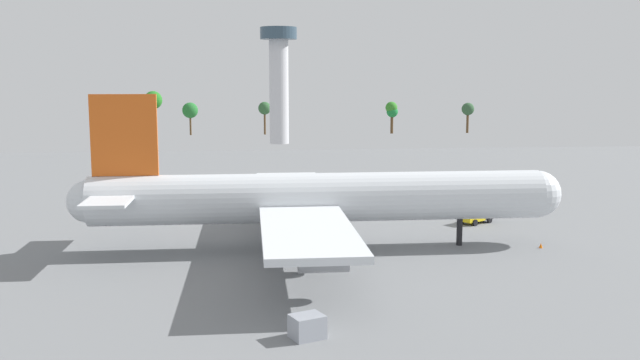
# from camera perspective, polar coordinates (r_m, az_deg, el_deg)

# --- Properties ---
(ground_plane) EXTENTS (230.01, 230.01, 0.00)m
(ground_plane) POSITION_cam_1_polar(r_m,az_deg,el_deg) (82.86, 0.00, -5.56)
(ground_plane) COLOR slate
(cargo_airplane) EXTENTS (57.50, 51.38, 18.04)m
(cargo_airplane) POSITION_cam_1_polar(r_m,az_deg,el_deg) (81.62, -0.21, -1.49)
(cargo_airplane) COLOR silver
(cargo_airplane) RESTS_ON ground_plane
(cargo_loader) EXTENTS (5.34, 4.47, 2.24)m
(cargo_loader) POSITION_cam_1_polar(r_m,az_deg,el_deg) (99.36, 12.60, -2.76)
(cargo_loader) COLOR #333338
(cargo_loader) RESTS_ON ground_plane
(maintenance_van) EXTENTS (2.47, 4.56, 2.13)m
(maintenance_van) POSITION_cam_1_polar(r_m,az_deg,el_deg) (122.36, 12.43, -0.69)
(maintenance_van) COLOR #333338
(maintenance_van) RESTS_ON ground_plane
(cargo_container_aft) EXTENTS (3.03, 2.79, 1.82)m
(cargo_container_aft) POSITION_cam_1_polar(r_m,az_deg,el_deg) (55.13, -1.04, -11.78)
(cargo_container_aft) COLOR #999EA8
(cargo_container_aft) RESTS_ON ground_plane
(safety_cone_nose) EXTENTS (0.42, 0.42, 0.60)m
(safety_cone_nose) POSITION_cam_1_polar(r_m,az_deg,el_deg) (87.00, 17.45, -5.08)
(safety_cone_nose) COLOR orange
(safety_cone_nose) RESTS_ON ground_plane
(control_tower) EXTENTS (11.02, 11.02, 34.84)m
(control_tower) POSITION_cam_1_polar(r_m,az_deg,el_deg) (214.54, -3.35, 8.49)
(control_tower) COLOR silver
(control_tower) RESTS_ON ground_plane
(tree_line_backdrop) EXTENTS (120.18, 6.29, 15.37)m
(tree_line_backdrop) POSITION_cam_1_polar(r_m,az_deg,el_deg) (249.70, -7.13, 5.82)
(tree_line_backdrop) COLOR #51381E
(tree_line_backdrop) RESTS_ON ground_plane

